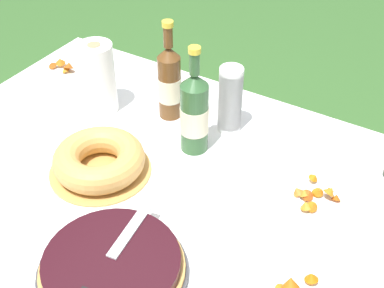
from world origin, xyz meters
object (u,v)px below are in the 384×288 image
object	(u,v)px
cup_stack	(230,100)
paper_towel_roll	(98,78)
berry_tart	(112,267)
cider_bottle_green	(194,113)
snack_plate_near	(315,198)
snack_plate_left	(67,72)
cider_bottle_amber	(169,82)
serving_knife	(104,267)
bundt_cake	(99,160)

from	to	relation	value
cup_stack	paper_towel_roll	size ratio (longest dim) A/B	0.92
berry_tart	paper_towel_roll	size ratio (longest dim) A/B	1.47
cup_stack	cider_bottle_green	xyz separation A→B (m)	(-0.04, -0.14, 0.02)
berry_tart	cider_bottle_green	distance (m)	0.51
berry_tart	snack_plate_near	distance (m)	0.56
snack_plate_near	snack_plate_left	size ratio (longest dim) A/B	0.92
berry_tart	cider_bottle_amber	size ratio (longest dim) A/B	1.06
berry_tart	cider_bottle_green	xyz separation A→B (m)	(-0.08, 0.49, 0.10)
cider_bottle_green	cider_bottle_amber	distance (m)	0.18
berry_tart	serving_knife	bearing A→B (deg)	-82.28
snack_plate_left	cider_bottle_green	bearing A→B (deg)	-11.33
bundt_cake	cider_bottle_green	world-z (taller)	cider_bottle_green
cider_bottle_green	cider_bottle_amber	xyz separation A→B (m)	(-0.15, 0.10, -0.00)
cup_stack	cider_bottle_amber	size ratio (longest dim) A/B	0.66
cider_bottle_amber	snack_plate_left	size ratio (longest dim) A/B	1.42
berry_tart	serving_knife	size ratio (longest dim) A/B	0.92
serving_knife	snack_plate_left	world-z (taller)	serving_knife
berry_tart	paper_towel_roll	xyz separation A→B (m)	(-0.44, 0.51, 0.09)
cider_bottle_green	snack_plate_near	distance (m)	0.41
berry_tart	cider_bottle_amber	xyz separation A→B (m)	(-0.23, 0.60, 0.10)
bundt_cake	cider_bottle_amber	size ratio (longest dim) A/B	0.88
serving_knife	snack_plate_left	xyz separation A→B (m)	(-0.69, 0.64, -0.05)
serving_knife	snack_plate_near	size ratio (longest dim) A/B	1.79
berry_tart	paper_towel_roll	world-z (taller)	paper_towel_roll
cider_bottle_green	paper_towel_roll	xyz separation A→B (m)	(-0.36, 0.01, -0.01)
cider_bottle_amber	snack_plate_left	xyz separation A→B (m)	(-0.45, 0.02, -0.11)
bundt_cake	snack_plate_near	xyz separation A→B (m)	(0.56, 0.20, -0.03)
paper_towel_roll	cider_bottle_amber	bearing A→B (deg)	23.07
bundt_cake	cup_stack	distance (m)	0.43
bundt_cake	cup_stack	xyz separation A→B (m)	(0.21, 0.36, 0.07)
cider_bottle_amber	paper_towel_roll	bearing A→B (deg)	-156.93
berry_tart	serving_knife	distance (m)	0.05
berry_tart	bundt_cake	distance (m)	0.36
serving_knife	cup_stack	bearing A→B (deg)	-4.00
cup_stack	paper_towel_roll	bearing A→B (deg)	-163.20
cup_stack	snack_plate_left	size ratio (longest dim) A/B	0.94
serving_knife	snack_plate_left	bearing A→B (deg)	39.16
bundt_cake	cup_stack	world-z (taller)	cup_stack
cider_bottle_green	cider_bottle_amber	bearing A→B (deg)	145.66
cup_stack	cider_bottle_green	world-z (taller)	cider_bottle_green
berry_tart	cider_bottle_amber	bearing A→B (deg)	111.35
berry_tart	cider_bottle_green	bearing A→B (deg)	99.38
berry_tart	cup_stack	size ratio (longest dim) A/B	1.60
bundt_cake	cider_bottle_amber	world-z (taller)	cider_bottle_amber
serving_knife	cider_bottle_amber	size ratio (longest dim) A/B	1.16
berry_tart	snack_plate_left	world-z (taller)	berry_tart
cider_bottle_green	cider_bottle_amber	size ratio (longest dim) A/B	1.02
snack_plate_left	cup_stack	bearing A→B (deg)	1.44
berry_tart	cider_bottle_amber	distance (m)	0.65
serving_knife	bundt_cake	distance (m)	0.39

